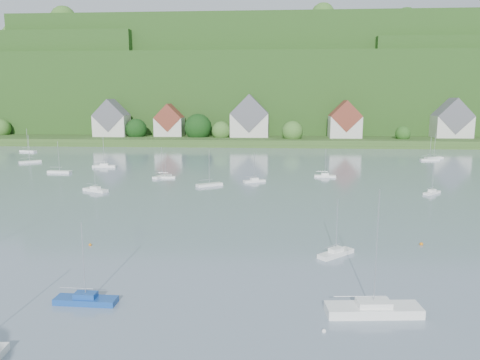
# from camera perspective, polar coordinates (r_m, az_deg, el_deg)

# --- Properties ---
(far_shore_strip) EXTENTS (600.00, 60.00, 3.00)m
(far_shore_strip) POSITION_cam_1_polar(r_m,az_deg,el_deg) (210.96, -0.02, 5.27)
(far_shore_strip) COLOR #2F4D1D
(far_shore_strip) RESTS_ON ground
(forested_ridge) EXTENTS (620.00, 181.22, 69.89)m
(forested_ridge) POSITION_cam_1_polar(r_m,az_deg,el_deg) (278.69, 1.05, 10.82)
(forested_ridge) COLOR #194215
(forested_ridge) RESTS_ON ground
(village_building_0) EXTENTS (14.00, 10.40, 16.00)m
(village_building_0) POSITION_cam_1_polar(r_m,az_deg,el_deg) (208.86, -15.63, 7.06)
(village_building_0) COLOR silver
(village_building_0) RESTS_ON far_shore_strip
(village_building_1) EXTENTS (12.00, 9.36, 14.00)m
(village_building_1) POSITION_cam_1_polar(r_m,az_deg,el_deg) (203.91, -8.74, 7.03)
(village_building_1) COLOR silver
(village_building_1) RESTS_ON far_shore_strip
(village_building_2) EXTENTS (16.00, 11.44, 18.00)m
(village_building_2) POSITION_cam_1_polar(r_m,az_deg,el_deg) (198.16, 1.19, 7.50)
(village_building_2) COLOR silver
(village_building_2) RESTS_ON far_shore_strip
(village_building_3) EXTENTS (13.00, 10.40, 15.50)m
(village_building_3) POSITION_cam_1_polar(r_m,az_deg,el_deg) (198.33, 12.87, 7.01)
(village_building_3) COLOR silver
(village_building_3) RESTS_ON far_shore_strip
(village_building_4) EXTENTS (15.00, 10.40, 16.50)m
(village_building_4) POSITION_cam_1_polar(r_m,az_deg,el_deg) (213.74, 24.79, 6.59)
(village_building_4) COLOR silver
(village_building_4) RESTS_ON far_shore_strip
(near_sailboat_1) EXTENTS (5.91, 1.82, 7.92)m
(near_sailboat_1) POSITION_cam_1_polar(r_m,az_deg,el_deg) (47.00, -18.58, -13.83)
(near_sailboat_1) COLOR #184598
(near_sailboat_1) RESTS_ON ground
(near_sailboat_3) EXTENTS (4.88, 4.65, 7.11)m
(near_sailboat_3) POSITION_cam_1_polar(r_m,az_deg,el_deg) (58.36, 11.80, -8.79)
(near_sailboat_3) COLOR white
(near_sailboat_3) RESTS_ON ground
(near_sailboat_4) EXTENTS (8.63, 3.12, 11.40)m
(near_sailboat_4) POSITION_cam_1_polar(r_m,az_deg,el_deg) (44.23, 16.21, -15.09)
(near_sailboat_4) COLOR white
(near_sailboat_4) RESTS_ON ground
(mooring_buoy_1) EXTENTS (0.38, 0.38, 0.38)m
(mooring_buoy_1) POSITION_cam_1_polar(r_m,az_deg,el_deg) (40.60, 10.36, -18.09)
(mooring_buoy_1) COLOR white
(mooring_buoy_1) RESTS_ON ground
(mooring_buoy_2) EXTENTS (0.48, 0.48, 0.48)m
(mooring_buoy_2) POSITION_cam_1_polar(r_m,az_deg,el_deg) (65.75, 21.56, -7.51)
(mooring_buoy_2) COLOR orange
(mooring_buoy_2) RESTS_ON ground
(mooring_buoy_3) EXTENTS (0.39, 0.39, 0.39)m
(mooring_buoy_3) POSITION_cam_1_polar(r_m,az_deg,el_deg) (64.14, -18.09, -7.74)
(mooring_buoy_3) COLOR orange
(mooring_buoy_3) RESTS_ON ground
(far_sailboat_cluster) EXTENTS (190.52, 72.26, 8.71)m
(far_sailboat_cluster) POSITION_cam_1_polar(r_m,az_deg,el_deg) (127.68, 1.39, 1.63)
(far_sailboat_cluster) COLOR white
(far_sailboat_cluster) RESTS_ON ground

